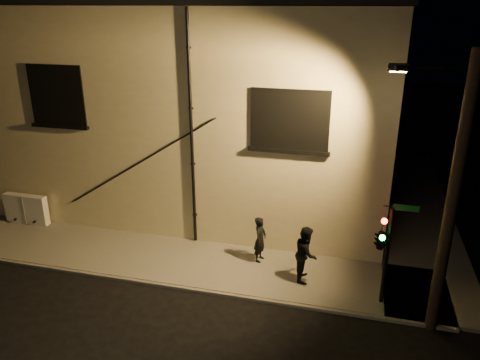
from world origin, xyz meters
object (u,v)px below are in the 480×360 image
(pedestrian_b, at_px, (306,253))
(traffic_signal, at_px, (382,239))
(utility_cabinet, at_px, (26,209))
(streetlamp_pole, at_px, (450,195))
(pedestrian_a, at_px, (260,239))

(pedestrian_b, height_order, traffic_signal, traffic_signal)
(pedestrian_b, xyz_separation_m, traffic_signal, (2.19, -0.80, 1.23))
(utility_cabinet, xyz_separation_m, pedestrian_b, (11.49, -1.32, 0.32))
(utility_cabinet, distance_m, traffic_signal, 13.93)
(streetlamp_pole, bearing_deg, pedestrian_b, 159.46)
(pedestrian_b, bearing_deg, pedestrian_a, 62.18)
(utility_cabinet, bearing_deg, pedestrian_a, -3.21)
(pedestrian_b, bearing_deg, streetlamp_pole, -113.68)
(utility_cabinet, bearing_deg, pedestrian_b, -6.55)
(utility_cabinet, distance_m, streetlamp_pole, 15.72)
(streetlamp_pole, bearing_deg, pedestrian_a, 158.13)
(pedestrian_b, xyz_separation_m, streetlamp_pole, (3.64, -1.37, 2.98))
(pedestrian_b, relative_size, streetlamp_pole, 0.24)
(pedestrian_b, bearing_deg, utility_cabinet, 80.31)
(traffic_signal, height_order, streetlamp_pole, streetlamp_pole)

